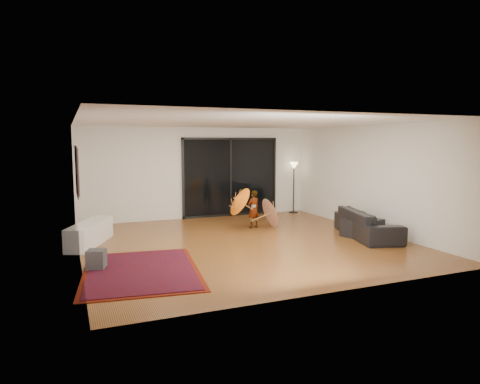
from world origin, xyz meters
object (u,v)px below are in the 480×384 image
child (253,209)px  ottoman (362,228)px  media_console (90,233)px  sofa (367,224)px

child → ottoman: bearing=117.2°
media_console → ottoman: size_ratio=2.36×
ottoman → child: child is taller
media_console → ottoman: 6.32m
media_console → ottoman: media_console is taller
media_console → sofa: (6.20, -1.72, 0.08)m
sofa → ottoman: 0.16m
media_console → sofa: 6.43m
sofa → child: bearing=61.1°
child → media_console: bearing=-13.4°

